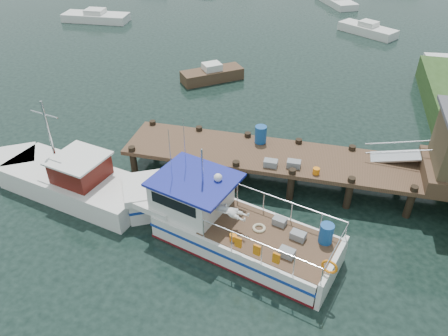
% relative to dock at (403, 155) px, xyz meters
% --- Properties ---
extents(ground_plane, '(160.00, 160.00, 0.00)m').
position_rel_dock_xyz_m(ground_plane, '(-6.51, -0.01, -2.24)').
color(ground_plane, black).
extents(dock, '(16.60, 3.00, 4.78)m').
position_rel_dock_xyz_m(dock, '(0.00, 0.00, 0.00)').
color(dock, '#4C3524').
rests_on(dock, ground).
extents(lobster_boat, '(9.71, 5.10, 4.72)m').
position_rel_dock_xyz_m(lobster_boat, '(-7.01, -4.48, -1.39)').
color(lobster_boat, silver).
rests_on(lobster_boat, ground).
extents(work_boat, '(8.54, 4.11, 4.47)m').
position_rel_dock_xyz_m(work_boat, '(-14.37, -3.23, -1.53)').
color(work_boat, silver).
rests_on(work_boat, ground).
extents(moored_rowboat, '(4.24, 3.79, 1.24)m').
position_rel_dock_xyz_m(moored_rowboat, '(-11.41, 10.58, -1.78)').
color(moored_rowboat, '#4C3524').
rests_on(moored_rowboat, ground).
extents(moored_a, '(6.40, 2.53, 1.16)m').
position_rel_dock_xyz_m(moored_a, '(-26.05, 21.54, -1.81)').
color(moored_a, silver).
rests_on(moored_a, ground).
extents(moored_b, '(5.26, 4.31, 1.14)m').
position_rel_dock_xyz_m(moored_b, '(-0.72, 23.85, -1.82)').
color(moored_b, silver).
rests_on(moored_b, ground).
extents(moored_d, '(4.77, 6.39, 1.04)m').
position_rel_dock_xyz_m(moored_d, '(-3.82, 33.66, -1.85)').
color(moored_d, silver).
rests_on(moored_d, ground).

